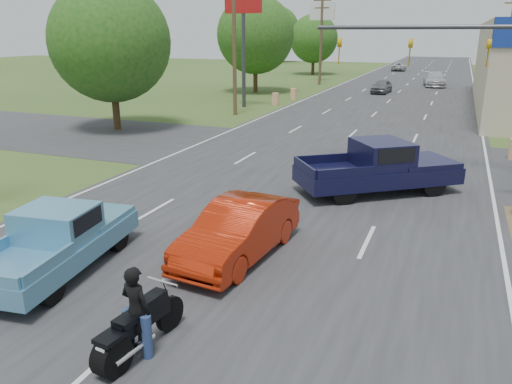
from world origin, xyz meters
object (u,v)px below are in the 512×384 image
at_px(red_convertible, 238,231).
at_px(blue_pickup, 60,238).
at_px(distant_car_grey, 382,87).
at_px(distant_car_white, 399,67).
at_px(rider, 136,314).
at_px(motorcycle, 135,331).
at_px(navy_pickup, 381,167).
at_px(distant_car_silver, 435,79).

height_order(red_convertible, blue_pickup, blue_pickup).
xyz_separation_m(distant_car_grey, distant_car_white, (-2.00, 32.11, -0.02)).
bearing_deg(blue_pickup, distant_car_white, 82.33).
relative_size(red_convertible, distant_car_white, 1.00).
xyz_separation_m(rider, distant_car_white, (-4.06, 76.96, -0.21)).
bearing_deg(distant_car_grey, motorcycle, -82.89).
bearing_deg(distant_car_grey, distant_car_white, 98.08).
relative_size(motorcycle, distant_car_white, 0.51).
relative_size(navy_pickup, distant_car_grey, 1.58).
bearing_deg(motorcycle, red_convertible, 97.01).
distance_m(red_convertible, distant_car_grey, 40.30).
bearing_deg(motorcycle, rider, 90.00).
relative_size(navy_pickup, distant_car_silver, 1.13).
bearing_deg(rider, distant_car_silver, -85.16).
xyz_separation_m(motorcycle, blue_pickup, (-3.90, 2.38, 0.31)).
height_order(motorcycle, distant_car_silver, distant_car_silver).
bearing_deg(blue_pickup, distant_car_silver, 75.15).
bearing_deg(distant_car_white, red_convertible, 90.04).
bearing_deg(distant_car_white, distant_car_silver, 102.57).
xyz_separation_m(blue_pickup, navy_pickup, (6.59, 9.58, 0.16)).
relative_size(red_convertible, motorcycle, 1.96).
distance_m(rider, distant_car_white, 77.07).
bearing_deg(distant_car_grey, navy_pickup, -77.32).
distance_m(distant_car_grey, distant_car_silver, 10.04).
xyz_separation_m(rider, distant_car_grey, (-2.05, 44.85, -0.19)).
distance_m(red_convertible, blue_pickup, 4.55).
bearing_deg(red_convertible, blue_pickup, -144.40).
distance_m(blue_pickup, distant_car_white, 74.65).
bearing_deg(motorcycle, distant_car_grey, 100.09).
xyz_separation_m(red_convertible, rider, (-0.03, -4.60, 0.09)).
height_order(red_convertible, distant_car_grey, red_convertible).
height_order(blue_pickup, distant_car_grey, blue_pickup).
distance_m(rider, distant_car_grey, 44.89).
distance_m(red_convertible, distant_car_white, 72.48).
bearing_deg(rider, red_convertible, -82.88).
bearing_deg(distant_car_silver, navy_pickup, -97.20).
xyz_separation_m(motorcycle, distant_car_silver, (2.49, 53.87, 0.26)).
height_order(rider, distant_car_silver, rider).
bearing_deg(navy_pickup, rider, -49.55).
distance_m(navy_pickup, distant_car_white, 65.42).
relative_size(rider, distant_car_grey, 0.44).
bearing_deg(distant_car_white, distant_car_grey, 90.38).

